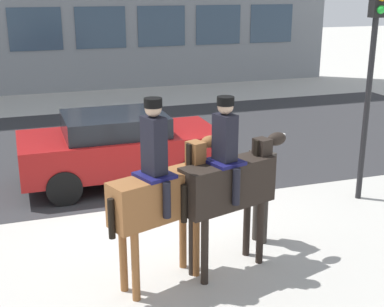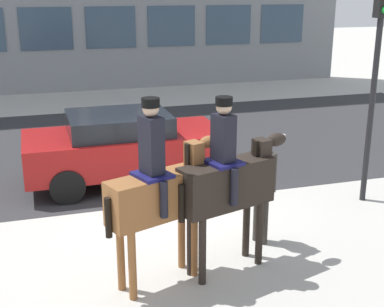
{
  "view_description": "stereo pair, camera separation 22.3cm",
  "coord_description": "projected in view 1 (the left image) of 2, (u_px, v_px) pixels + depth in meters",
  "views": [
    {
      "loc": [
        -2.24,
        -8.87,
        4.08
      ],
      "look_at": [
        0.29,
        -1.36,
        1.59
      ],
      "focal_mm": 50.0,
      "sensor_mm": 36.0,
      "label": 1
    },
    {
      "loc": [
        -2.03,
        -8.93,
        4.08
      ],
      "look_at": [
        0.29,
        -1.36,
        1.59
      ],
      "focal_mm": 50.0,
      "sensor_mm": 36.0,
      "label": 2
    }
  ],
  "objects": [
    {
      "name": "road_surface",
      "position": [
        109.0,
        146.0,
        14.21
      ],
      "size": [
        22.75,
        8.5,
        0.01
      ],
      "color": "#2D2D30",
      "rests_on": "ground_plane"
    },
    {
      "name": "pedestrian_bystander",
      "position": [
        261.0,
        183.0,
        8.62
      ],
      "size": [
        0.78,
        0.67,
        1.76
      ],
      "rotation": [
        0.0,
        0.0,
        -2.77
      ],
      "color": "#332D28",
      "rests_on": "ground_plane"
    },
    {
      "name": "ground_plane",
      "position": [
        154.0,
        216.0,
        9.92
      ],
      "size": [
        80.0,
        80.0,
        0.0
      ],
      "primitive_type": "plane",
      "color": "#B2AFA8"
    },
    {
      "name": "traffic_light",
      "position": [
        373.0,
        56.0,
        9.89
      ],
      "size": [
        0.24,
        0.29,
        4.25
      ],
      "color": "black",
      "rests_on": "ground_plane"
    },
    {
      "name": "mounted_horse_lead",
      "position": [
        161.0,
        191.0,
        7.29
      ],
      "size": [
        1.77,
        0.91,
        2.7
      ],
      "rotation": [
        0.0,
        0.0,
        0.35
      ],
      "color": "brown",
      "rests_on": "ground_plane"
    },
    {
      "name": "mounted_horse_companion",
      "position": [
        230.0,
        181.0,
        7.67
      ],
      "size": [
        1.86,
        0.84,
        2.64
      ],
      "rotation": [
        0.0,
        0.0,
        0.29
      ],
      "color": "black",
      "rests_on": "ground_plane"
    },
    {
      "name": "street_car_near_lane",
      "position": [
        119.0,
        146.0,
        11.36
      ],
      "size": [
        4.18,
        1.97,
        1.53
      ],
      "color": "maroon",
      "rests_on": "ground_plane"
    }
  ]
}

